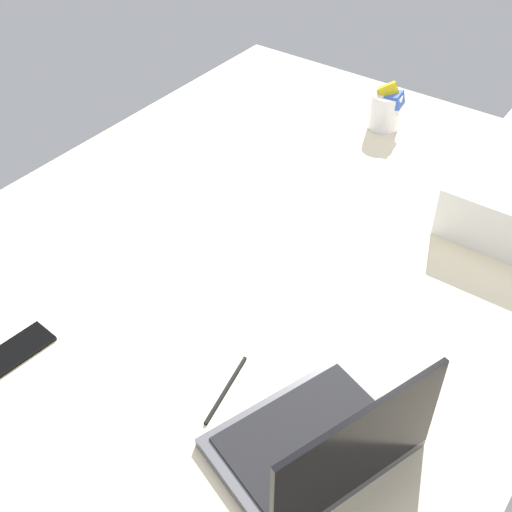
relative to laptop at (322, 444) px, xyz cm
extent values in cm
cube|color=beige|center=(-43.73, -40.88, -13.41)|extent=(180.00, 140.00, 18.00)
cube|color=#4C4C51|center=(-1.00, -2.87, -3.41)|extent=(38.72, 32.57, 2.00)
cube|color=black|center=(-1.49, -4.29, -2.21)|extent=(32.98, 25.58, 0.40)
cube|color=black|center=(2.61, 7.52, 8.09)|extent=(31.50, 11.79, 21.00)
cylinder|color=silver|center=(-106.77, -44.12, 1.09)|extent=(9.00, 9.00, 11.00)
cube|color=blue|center=(-107.64, -44.42, -1.16)|extent=(7.48, 5.56, 7.01)
cube|color=yellow|center=(-106.98, -43.40, 0.93)|extent=(7.36, 7.71, 5.64)
cube|color=#268C33|center=(-107.65, -43.39, 3.02)|extent=(7.62, 5.50, 5.77)
cube|color=blue|center=(-107.20, -42.26, 5.11)|extent=(6.49, 6.56, 5.15)
cube|color=yellow|center=(-107.84, -44.47, 7.20)|extent=(6.21, 7.40, 6.40)
cube|color=black|center=(15.12, -61.94, -4.01)|extent=(14.56, 8.05, 0.80)
cube|color=black|center=(-1.76, -22.13, -4.11)|extent=(16.78, 3.97, 0.60)
camera|label=1|loc=(56.90, 27.53, 96.18)|focal=45.92mm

